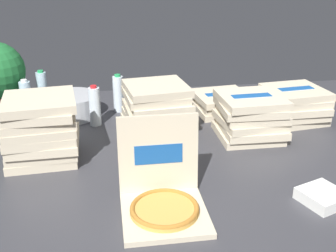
{
  "coord_description": "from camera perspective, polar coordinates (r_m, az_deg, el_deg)",
  "views": [
    {
      "loc": [
        -0.34,
        -1.85,
        0.97
      ],
      "look_at": [
        -0.05,
        0.1,
        0.14
      ],
      "focal_mm": 43.52,
      "sensor_mm": 36.0,
      "label": 1
    }
  ],
  "objects": [
    {
      "name": "ground_plane",
      "position": [
        2.12,
        1.62,
        -4.71
      ],
      "size": [
        3.2,
        2.4,
        0.02
      ],
      "primitive_type": "cube",
      "color": "#38383D"
    },
    {
      "name": "open_pizza_box",
      "position": [
        1.67,
        -0.75,
        -9.52
      ],
      "size": [
        0.34,
        0.37,
        0.36
      ],
      "color": "beige",
      "rests_on": "ground_plane"
    },
    {
      "name": "pizza_stack_right_far",
      "position": [
        2.36,
        -1.67,
        2.4
      ],
      "size": [
        0.41,
        0.41,
        0.29
      ],
      "color": "beige",
      "rests_on": "ground_plane"
    },
    {
      "name": "pizza_stack_left_mid",
      "position": [
        2.74,
        7.63,
        3.26
      ],
      "size": [
        0.38,
        0.38,
        0.13
      ],
      "color": "beige",
      "rests_on": "ground_plane"
    },
    {
      "name": "pizza_stack_right_near",
      "position": [
        2.13,
        -17.33,
        -0.37
      ],
      "size": [
        0.38,
        0.39,
        0.33
      ],
      "color": "beige",
      "rests_on": "ground_plane"
    },
    {
      "name": "pizza_stack_left_far",
      "position": [
        2.35,
        11.41,
        1.33
      ],
      "size": [
        0.37,
        0.37,
        0.25
      ],
      "color": "beige",
      "rests_on": "ground_plane"
    },
    {
      "name": "pizza_stack_center_near",
      "position": [
        2.67,
        17.18,
        2.88
      ],
      "size": [
        0.38,
        0.39,
        0.21
      ],
      "color": "beige",
      "rests_on": "ground_plane"
    },
    {
      "name": "ice_bucket",
      "position": [
        2.71,
        -13.45,
        2.8
      ],
      "size": [
        0.36,
        0.36,
        0.14
      ],
      "primitive_type": "cylinder",
      "color": "#B7BABF",
      "rests_on": "ground_plane"
    },
    {
      "name": "water_bottle_0",
      "position": [
        2.51,
        -10.21,
        2.73
      ],
      "size": [
        0.07,
        0.07,
        0.25
      ],
      "color": "white",
      "rests_on": "ground_plane"
    },
    {
      "name": "water_bottle_1",
      "position": [
        2.72,
        -6.98,
        4.52
      ],
      "size": [
        0.07,
        0.07,
        0.25
      ],
      "color": "white",
      "rests_on": "ground_plane"
    },
    {
      "name": "water_bottle_2",
      "position": [
        2.74,
        -19.22,
        3.52
      ],
      "size": [
        0.07,
        0.07,
        0.25
      ],
      "color": "silver",
      "rests_on": "ground_plane"
    },
    {
      "name": "water_bottle_3",
      "position": [
        2.93,
        -17.18,
        4.98
      ],
      "size": [
        0.07,
        0.07,
        0.25
      ],
      "color": "silver",
      "rests_on": "ground_plane"
    },
    {
      "name": "water_bottle_4",
      "position": [
        2.46,
        -17.75,
        1.57
      ],
      "size": [
        0.07,
        0.07,
        0.25
      ],
      "color": "silver",
      "rests_on": "ground_plane"
    },
    {
      "name": "napkin_pile",
      "position": [
        1.86,
        20.85,
        -9.24
      ],
      "size": [
        0.22,
        0.22,
        0.05
      ],
      "primitive_type": "cube",
      "rotation": [
        0.0,
        0.0,
        0.35
      ],
      "color": "white",
      "rests_on": "ground_plane"
    }
  ]
}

